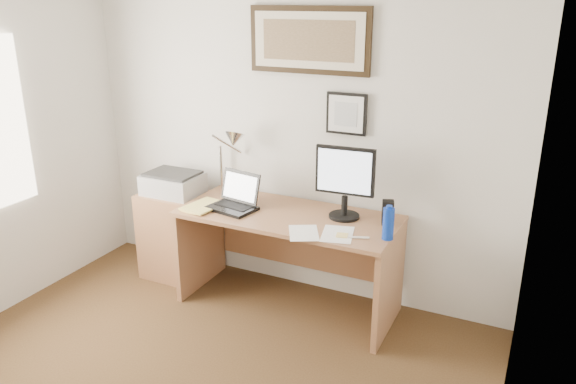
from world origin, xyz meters
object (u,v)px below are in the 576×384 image
Objects in this scene: side_cabinet at (175,235)px; lcd_monitor at (345,179)px; laptop at (235,200)px; printer at (173,183)px; water_bottle at (388,224)px; book at (193,203)px; desk at (293,239)px.

lcd_monitor is (1.46, 0.06, 0.68)m from side_cabinet.
laptop reaches higher than printer.
side_cabinet is at bearing -155.02° from printer.
water_bottle reaches higher than book.
laptop is at bearing 15.45° from book.
printer reaches higher than book.
water_bottle is 1.51m from book.
water_bottle is 0.48m from lcd_monitor.
water_bottle is at bearing -30.35° from lcd_monitor.
side_cabinet is 1.40× the size of lcd_monitor.
side_cabinet is 1.08m from desk.
laptop is 0.86× the size of printer.
lcd_monitor is (0.80, 0.16, 0.23)m from laptop.
water_bottle is 1.19m from laptop.
lcd_monitor reaches higher than printer.
water_bottle is at bearing 0.82° from book.
lcd_monitor is (0.39, 0.02, 0.53)m from desk.
book is 0.81× the size of laptop.
desk is at bearing 17.09° from book.
desk is (0.73, 0.22, -0.25)m from book.
printer reaches higher than desk.
side_cabinet is 1.61m from lcd_monitor.
desk is 3.08× the size of lcd_monitor.
book is 0.80m from desk.
side_cabinet is 0.46× the size of desk.
water_bottle is 0.48× the size of printer.
printer is at bearing 148.90° from book.
water_bottle is 0.41× the size of lcd_monitor.
book reaches higher than desk.
laptop is at bearing -161.66° from desk.
side_cabinet is 1.94× the size of laptop.
lcd_monitor is at bearing 12.47° from book.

